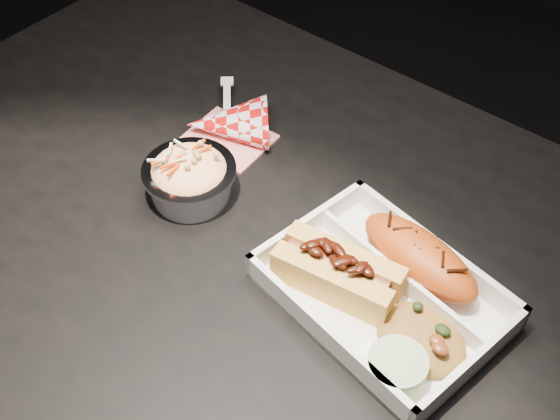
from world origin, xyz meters
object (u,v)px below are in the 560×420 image
object	(u,v)px
food_tray	(383,295)
fried_pastry	(419,257)
hotdog	(338,271)
foil_coleslaw_cup	(190,176)
napkin_fork	(227,124)
dining_table	(261,297)

from	to	relation	value
food_tray	fried_pastry	world-z (taller)	fried_pastry
hotdog	foil_coleslaw_cup	size ratio (longest dim) A/B	1.26
fried_pastry	napkin_fork	world-z (taller)	napkin_fork
dining_table	food_tray	xyz separation A→B (m)	(0.15, 0.03, 0.10)
fried_pastry	food_tray	bearing A→B (deg)	-99.85
dining_table	fried_pastry	xyz separation A→B (m)	(0.16, 0.09, 0.12)
dining_table	food_tray	distance (m)	0.18
food_tray	hotdog	bearing A→B (deg)	-149.23
foil_coleslaw_cup	napkin_fork	xyz separation A→B (m)	(-0.04, 0.11, -0.02)
dining_table	foil_coleslaw_cup	xyz separation A→B (m)	(-0.13, 0.02, 0.12)
food_tray	foil_coleslaw_cup	bearing A→B (deg)	-167.32
foil_coleslaw_cup	dining_table	bearing A→B (deg)	-8.25
food_tray	napkin_fork	xyz separation A→B (m)	(-0.32, 0.10, 0.01)
dining_table	foil_coleslaw_cup	bearing A→B (deg)	171.75
food_tray	fried_pastry	size ratio (longest dim) A/B	1.77
food_tray	foil_coleslaw_cup	xyz separation A→B (m)	(-0.28, -0.01, 0.02)
dining_table	foil_coleslaw_cup	size ratio (longest dim) A/B	10.33
fried_pastry	foil_coleslaw_cup	xyz separation A→B (m)	(-0.29, -0.07, -0.00)
fried_pastry	hotdog	bearing A→B (deg)	-128.61
fried_pastry	hotdog	xyz separation A→B (m)	(-0.06, -0.07, 0.00)
dining_table	hotdog	bearing A→B (deg)	7.69
fried_pastry	foil_coleslaw_cup	distance (m)	0.29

